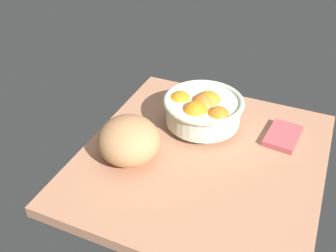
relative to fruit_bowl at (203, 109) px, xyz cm
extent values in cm
cube|color=tan|center=(12.07, 4.42, -7.38)|extent=(65.43, 60.87, 3.00)
cylinder|color=silver|center=(-0.44, 0.06, -4.98)|extent=(10.33, 10.33, 1.80)
cylinder|color=silver|center=(-0.44, 0.06, -0.83)|extent=(20.90, 20.90, 6.50)
torus|color=silver|center=(-0.44, 0.06, 2.42)|extent=(22.50, 22.50, 1.60)
sphere|color=orange|center=(-2.05, 0.85, 0.81)|extent=(7.51, 7.51, 7.51)
sphere|color=orange|center=(4.18, -0.74, 0.79)|extent=(7.39, 7.39, 7.39)
sphere|color=orange|center=(3.38, 5.49, 0.67)|extent=(6.71, 6.71, 6.71)
sphere|color=orange|center=(0.12, -6.75, 0.66)|extent=(6.64, 6.64, 6.64)
sphere|color=orange|center=(-0.44, 0.06, 0.78)|extent=(7.33, 7.33, 7.33)
ellipsoid|color=tan|center=(20.17, -12.45, -0.19)|extent=(22.81, 22.71, 11.39)
cube|color=#B54F54|center=(-3.77, 22.33, -5.09)|extent=(13.06, 9.40, 1.59)
camera|label=1|loc=(86.47, 27.16, 60.57)|focal=41.73mm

